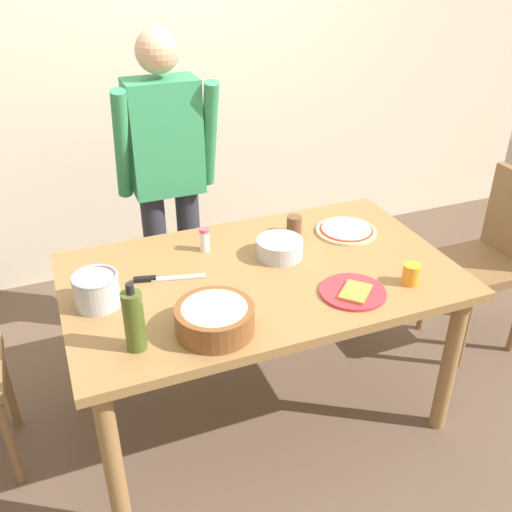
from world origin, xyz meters
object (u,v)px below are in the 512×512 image
steel_pot (96,290)px  salt_shaker (205,239)px  popcorn_bowl (215,316)px  mixing_bowl_steel (280,248)px  olive_oil_bottle (134,320)px  chair_wooden_right (493,252)px  pizza_raw_on_board (346,230)px  cup_small_brown (294,225)px  chef_knife (161,278)px  person_cook (167,174)px  cup_orange (411,274)px  plate_with_slice (353,292)px  dining_table (260,290)px

steel_pot → salt_shaker: size_ratio=1.64×
popcorn_bowl → mixing_bowl_steel: size_ratio=1.40×
popcorn_bowl → olive_oil_bottle: 0.28m
chair_wooden_right → popcorn_bowl: 1.69m
pizza_raw_on_board → cup_small_brown: (-0.23, 0.08, 0.03)m
popcorn_bowl → chef_knife: (-0.10, 0.40, -0.05)m
person_cook → cup_orange: size_ratio=19.06×
plate_with_slice → steel_pot: (-0.93, 0.29, 0.06)m
person_cook → mixing_bowl_steel: size_ratio=8.10×
dining_table → person_cook: 0.83m
person_cook → chair_wooden_right: person_cook is taller
pizza_raw_on_board → chef_knife: size_ratio=0.98×
person_cook → steel_pot: (-0.47, -0.75, -0.11)m
person_cook → chair_wooden_right: bearing=-24.4°
person_cook → olive_oil_bottle: (-0.38, -1.05, -0.07)m
person_cook → mixing_bowl_steel: bearing=-64.4°
pizza_raw_on_board → mixing_bowl_steel: (-0.38, -0.09, 0.03)m
person_cook → olive_oil_bottle: bearing=-109.8°
person_cook → chair_wooden_right: 1.71m
chef_knife → salt_shaker: bearing=35.2°
mixing_bowl_steel → salt_shaker: 0.33m
cup_small_brown → chef_knife: cup_small_brown is taller
salt_shaker → chef_knife: size_ratio=0.37×
plate_with_slice → popcorn_bowl: 0.58m
person_cook → chair_wooden_right: (1.51, -0.68, -0.40)m
cup_orange → dining_table: bearing=150.4°
salt_shaker → chair_wooden_right: bearing=-7.3°
chair_wooden_right → plate_with_slice: 1.13m
pizza_raw_on_board → popcorn_bowl: bearing=-148.5°
person_cook → olive_oil_bottle: size_ratio=6.33×
chair_wooden_right → salt_shaker: 1.52m
plate_with_slice → person_cook: bearing=114.2°
person_cook → steel_pot: 0.89m
person_cook → cup_orange: (0.72, -1.05, -0.14)m
chair_wooden_right → mixing_bowl_steel: bearing=179.0°
dining_table → mixing_bowl_steel: mixing_bowl_steel is taller
chef_knife → person_cook: bearing=72.7°
chef_knife → steel_pot: bearing=-161.7°
chair_wooden_right → cup_orange: size_ratio=11.18×
chair_wooden_right → popcorn_bowl: bearing=-166.8°
dining_table → chair_wooden_right: 1.33m
person_cook → olive_oil_bottle: 1.12m
mixing_bowl_steel → cup_orange: (0.40, -0.39, 0.00)m
olive_oil_bottle → dining_table: bearing=27.6°
dining_table → cup_orange: bearing=-29.6°
dining_table → person_cook: (-0.19, 0.76, 0.27)m
chair_wooden_right → olive_oil_bottle: (-1.89, -0.37, 0.33)m
plate_with_slice → chef_knife: size_ratio=0.90×
dining_table → popcorn_bowl: popcorn_bowl is taller
popcorn_bowl → mixing_bowl_steel: bearing=43.4°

